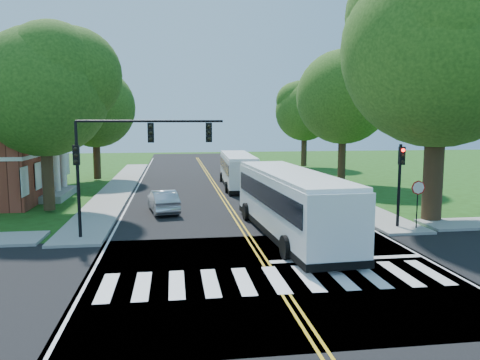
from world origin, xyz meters
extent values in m
plane|color=#204411|center=(0.00, 0.00, 0.00)|extent=(140.00, 140.00, 0.00)
cube|color=black|center=(0.00, 18.00, 0.01)|extent=(14.00, 96.00, 0.01)
cube|color=black|center=(0.00, 0.00, 0.01)|extent=(60.00, 12.00, 0.01)
cube|color=gold|center=(0.00, 22.00, 0.01)|extent=(0.36, 70.00, 0.01)
cube|color=silver|center=(-6.80, 22.00, 0.01)|extent=(0.12, 70.00, 0.01)
cube|color=silver|center=(6.80, 22.00, 0.01)|extent=(0.12, 70.00, 0.01)
cube|color=silver|center=(0.00, -0.50, 0.02)|extent=(12.60, 3.00, 0.01)
cube|color=silver|center=(3.50, 1.60, 0.02)|extent=(6.60, 0.40, 0.01)
cube|color=gray|center=(-8.30, 25.00, 0.07)|extent=(2.60, 40.00, 0.15)
cube|color=gray|center=(8.30, 25.00, 0.07)|extent=(2.60, 40.00, 0.15)
cylinder|color=#372516|center=(11.00, 8.00, 3.15)|extent=(1.10, 1.10, 6.00)
sphere|color=#477723|center=(11.00, 8.00, 9.66)|extent=(10.80, 10.80, 10.80)
cylinder|color=#372516|center=(-11.50, 14.00, 2.55)|extent=(0.70, 0.70, 4.80)
sphere|color=#477723|center=(-11.50, 14.00, 7.55)|extent=(8.00, 8.00, 8.00)
cylinder|color=#372516|center=(-11.00, 30.00, 2.35)|extent=(0.70, 0.70, 4.40)
sphere|color=#477723|center=(-11.00, 30.00, 7.02)|extent=(7.60, 7.60, 7.60)
cylinder|color=#372516|center=(11.50, 24.00, 2.65)|extent=(0.70, 0.70, 5.00)
sphere|color=#477723|center=(11.50, 24.00, 7.88)|extent=(8.40, 8.40, 8.40)
cylinder|color=#372516|center=(12.50, 40.00, 2.35)|extent=(0.70, 0.70, 4.40)
sphere|color=#477723|center=(12.50, 40.00, 6.89)|extent=(7.20, 7.20, 7.20)
cube|color=silver|center=(-12.40, 20.00, 4.40)|extent=(1.40, 6.00, 0.45)
cube|color=gray|center=(-12.40, 20.00, 0.25)|extent=(1.80, 6.00, 0.50)
cylinder|color=silver|center=(-12.40, 17.80, 2.10)|extent=(0.50, 0.50, 4.20)
cylinder|color=silver|center=(-12.40, 20.00, 2.10)|extent=(0.50, 0.50, 4.20)
cylinder|color=silver|center=(-12.40, 22.20, 2.10)|extent=(0.50, 0.50, 4.20)
cylinder|color=black|center=(-8.20, 6.50, 2.45)|extent=(0.16, 0.16, 4.60)
cube|color=black|center=(-8.20, 6.35, 4.15)|extent=(0.30, 0.22, 0.95)
sphere|color=black|center=(-8.20, 6.21, 4.45)|extent=(0.18, 0.18, 0.18)
cylinder|color=black|center=(-4.70, 6.50, 5.75)|extent=(7.00, 0.12, 0.12)
cube|color=black|center=(-4.70, 6.35, 5.20)|extent=(0.30, 0.22, 0.95)
cube|color=black|center=(-1.90, 6.35, 5.20)|extent=(0.30, 0.22, 0.95)
cylinder|color=black|center=(8.20, 6.50, 2.35)|extent=(0.16, 0.16, 4.40)
cube|color=black|center=(8.20, 6.35, 3.95)|extent=(0.30, 0.22, 0.95)
sphere|color=#FF0A05|center=(8.20, 6.21, 4.25)|extent=(0.18, 0.18, 0.18)
cylinder|color=black|center=(9.00, 6.00, 1.25)|extent=(0.06, 0.06, 2.20)
cylinder|color=#A50A07|center=(9.00, 5.97, 2.30)|extent=(0.76, 0.04, 0.76)
cube|color=white|center=(2.12, 5.81, 1.65)|extent=(3.38, 12.56, 2.90)
cube|color=black|center=(2.12, 5.81, 2.17)|extent=(3.40, 11.70, 1.00)
cube|color=black|center=(1.77, 12.07, 2.01)|extent=(2.58, 0.25, 1.69)
cube|color=orange|center=(1.77, 12.07, 2.96)|extent=(1.79, 0.20, 0.34)
cube|color=black|center=(2.12, 5.81, 0.36)|extent=(3.44, 12.67, 0.32)
cube|color=white|center=(2.12, 5.81, 3.15)|extent=(3.31, 12.19, 0.23)
cylinder|color=black|center=(3.26, 9.99, 0.52)|extent=(0.39, 1.03, 1.01)
cylinder|color=black|center=(0.52, 9.84, 0.52)|extent=(0.39, 1.03, 1.01)
cylinder|color=black|center=(3.70, 2.10, 0.52)|extent=(0.39, 1.03, 1.01)
cylinder|color=black|center=(0.97, 1.95, 0.52)|extent=(0.39, 1.03, 1.01)
cube|color=white|center=(1.92, 23.80, 1.45)|extent=(2.79, 11.00, 2.54)
cube|color=black|center=(1.92, 23.80, 1.91)|extent=(2.83, 10.24, 0.88)
cube|color=black|center=(2.14, 29.30, 1.77)|extent=(2.27, 0.19, 1.48)
cube|color=orange|center=(2.14, 29.30, 2.60)|extent=(1.57, 0.16, 0.30)
cube|color=black|center=(1.92, 23.80, 0.32)|extent=(2.84, 11.10, 0.28)
cube|color=white|center=(1.92, 23.80, 2.77)|extent=(2.73, 10.67, 0.20)
cylinder|color=black|center=(3.27, 27.35, 0.46)|extent=(0.33, 0.90, 0.89)
cylinder|color=black|center=(0.87, 27.45, 0.46)|extent=(0.33, 0.90, 0.89)
cylinder|color=black|center=(2.99, 20.42, 0.46)|extent=(0.33, 0.90, 0.89)
cylinder|color=black|center=(0.59, 20.52, 0.46)|extent=(0.33, 0.90, 0.89)
imported|color=#AFB0B6|center=(-4.34, 12.90, 0.73)|extent=(2.22, 4.52, 1.43)
imported|color=#B2B5BA|center=(5.89, 12.85, 0.72)|extent=(3.86, 5.56, 1.41)
imported|color=black|center=(5.83, 21.69, 0.67)|extent=(1.93, 4.58, 1.32)
camera|label=1|loc=(-3.63, -16.63, 5.77)|focal=35.00mm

